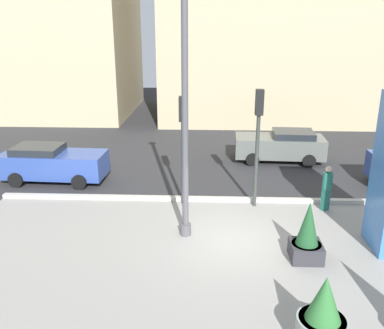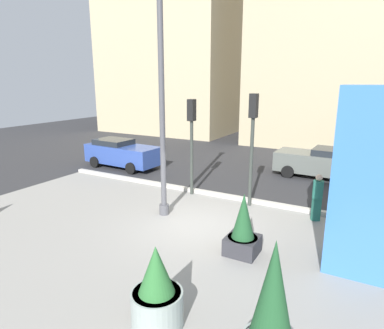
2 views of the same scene
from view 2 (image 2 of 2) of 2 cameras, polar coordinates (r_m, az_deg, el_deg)
ground_plane at (r=15.14m, az=7.99°, el=-4.84°), size 60.00×60.00×0.00m
plaza_pavement at (r=10.21m, az=-4.72°, el=-14.48°), size 18.00×10.00×0.02m
curb_strip at (r=14.34m, az=6.72°, el=-5.55°), size 18.00×0.24×0.16m
lamp_post at (r=11.81m, az=-5.14°, el=8.77°), size 0.44×0.44×7.76m
art_pillar_blue at (r=9.53m, az=27.60°, el=-2.65°), size 1.53×1.53×4.79m
potted_plant_by_pillar at (r=6.16m, az=13.43°, el=-24.06°), size 0.96×0.96×2.50m
potted_plant_mid_plaza at (r=7.20m, az=-6.05°, el=-21.15°), size 1.07×1.07×1.78m
potted_plant_near_right at (r=9.80m, az=8.73°, el=-10.85°), size 0.91×0.91×1.83m
traffic_light_far_side at (r=12.99m, az=10.33°, el=5.53°), size 0.28×0.42×4.43m
traffic_light_corner at (r=14.19m, az=-0.05°, el=5.76°), size 0.28×0.42×4.15m
car_curb_west at (r=18.41m, az=21.23°, el=0.37°), size 4.46×2.21×1.57m
car_far_lane at (r=19.69m, az=-11.94°, el=1.92°), size 4.53×2.11×1.60m
pedestrian_crossing at (r=12.61m, az=20.68°, el=-4.95°), size 0.49×0.49×1.72m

